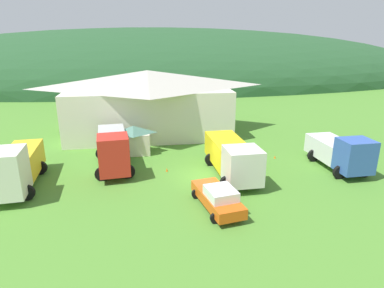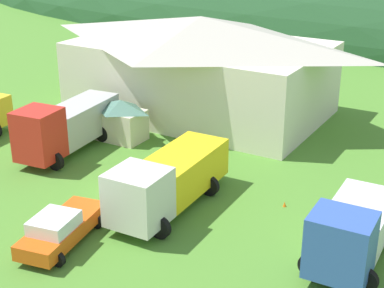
# 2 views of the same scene
# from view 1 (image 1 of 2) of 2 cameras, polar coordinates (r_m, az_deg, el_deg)

# --- Properties ---
(ground_plane) EXTENTS (200.00, 200.00, 0.00)m
(ground_plane) POSITION_cam_1_polar(r_m,az_deg,el_deg) (27.14, 1.86, -5.54)
(ground_plane) COLOR #4C842D
(forested_hill_backdrop) EXTENTS (157.35, 60.00, 26.33)m
(forested_hill_backdrop) POSITION_cam_1_polar(r_m,az_deg,el_deg) (90.02, -5.69, 10.89)
(forested_hill_backdrop) COLOR #234C28
(forested_hill_backdrop) RESTS_ON ground
(depot_building) EXTENTS (19.25, 12.00, 7.22)m
(depot_building) POSITION_cam_1_polar(r_m,az_deg,el_deg) (39.24, -7.48, 7.35)
(depot_building) COLOR silver
(depot_building) RESTS_ON ground
(play_shed_cream) EXTENTS (3.24, 2.26, 2.77)m
(play_shed_cream) POSITION_cam_1_polar(r_m,az_deg,el_deg) (32.35, -9.95, 0.80)
(play_shed_cream) COLOR beige
(play_shed_cream) RESTS_ON ground
(heavy_rig_striped) EXTENTS (3.39, 8.00, 3.70)m
(heavy_rig_striped) POSITION_cam_1_polar(r_m,az_deg,el_deg) (27.36, -27.97, -3.39)
(heavy_rig_striped) COLOR silver
(heavy_rig_striped) RESTS_ON ground
(crane_truck_red) EXTENTS (3.65, 8.46, 3.57)m
(crane_truck_red) POSITION_cam_1_polar(r_m,az_deg,el_deg) (29.01, -13.42, -0.65)
(crane_truck_red) COLOR red
(crane_truck_red) RESTS_ON ground
(flatbed_truck_yellow) EXTENTS (3.51, 8.38, 3.15)m
(flatbed_truck_yellow) POSITION_cam_1_polar(r_m,az_deg,el_deg) (26.81, 6.94, -2.12)
(flatbed_truck_yellow) COLOR silver
(flatbed_truck_yellow) RESTS_ON ground
(box_truck_blue) EXTENTS (3.41, 6.69, 3.19)m
(box_truck_blue) POSITION_cam_1_polar(r_m,az_deg,el_deg) (30.58, 24.17, -1.22)
(box_truck_blue) COLOR #3356AD
(box_truck_blue) RESTS_ON ground
(service_pickup_orange) EXTENTS (2.89, 5.33, 1.66)m
(service_pickup_orange) POSITION_cam_1_polar(r_m,az_deg,el_deg) (21.94, 4.46, -9.14)
(service_pickup_orange) COLOR #DF5514
(service_pickup_orange) RESTS_ON ground
(traffic_cone_near_pickup) EXTENTS (0.36, 0.36, 0.61)m
(traffic_cone_near_pickup) POSITION_cam_1_polar(r_m,az_deg,el_deg) (28.13, -4.33, -4.71)
(traffic_cone_near_pickup) COLOR orange
(traffic_cone_near_pickup) RESTS_ON ground
(traffic_cone_mid_row) EXTENTS (0.36, 0.36, 0.55)m
(traffic_cone_mid_row) POSITION_cam_1_polar(r_m,az_deg,el_deg) (31.96, 14.01, -2.39)
(traffic_cone_mid_row) COLOR orange
(traffic_cone_mid_row) RESTS_ON ground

